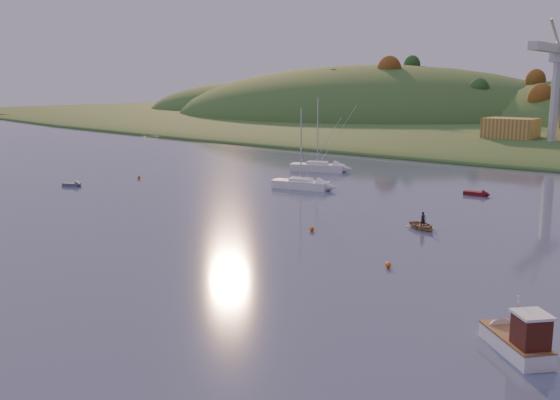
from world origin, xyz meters
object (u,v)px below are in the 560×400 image
Objects in this scene: fishing_boat at (512,336)px; canoe at (423,226)px; sailboat_far at (317,167)px; grey_dinghy at (75,185)px; red_tender at (480,194)px; sailboat_near at (301,184)px.

canoe is (-17.42, 24.36, -0.47)m from fishing_boat.
sailboat_far is 3.96× the size of grey_dinghy.
red_tender is at bearing 8.10° from grey_dinghy.
grey_dinghy is (-18.67, -35.49, -0.57)m from sailboat_far.
sailboat_far is at bearing 77.69° from canoe.
canoe is at bearing -38.61° from sailboat_near.
canoe is (25.19, -12.32, -0.37)m from sailboat_near.
sailboat_far reaches higher than sailboat_near.
red_tender is (31.07, -5.60, -0.55)m from sailboat_far.
sailboat_far reaches higher than fishing_boat.
sailboat_far is at bearing 39.35° from grey_dinghy.
grey_dinghy is at bearing 28.22° from fishing_boat.
sailboat_near is 3.60× the size of grey_dinghy.
fishing_boat is 51.40m from red_tender.
grey_dinghy is (-49.75, -29.89, -0.02)m from red_tender.
fishing_boat is 0.50× the size of sailboat_near.
sailboat_near is at bearing 12.37° from grey_dinghy.
sailboat_near is 3.17× the size of canoe.
red_tender is at bearing 34.60° from canoe.
sailboat_near is at bearing 1.49° from fishing_boat.
canoe is 1.00× the size of red_tender.
fishing_boat is 56.23m from sailboat_near.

